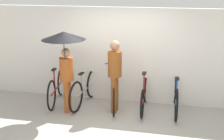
# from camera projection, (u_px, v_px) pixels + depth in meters

# --- Properties ---
(ground_plane) EXTENTS (30.00, 30.00, 0.00)m
(ground_plane) POSITION_uv_depth(u_px,v_px,m) (102.00, 128.00, 6.58)
(ground_plane) COLOR #9E998E
(back_wall) EXTENTS (10.97, 0.12, 2.39)m
(back_wall) POSITION_uv_depth(u_px,v_px,m) (118.00, 55.00, 7.87)
(back_wall) COLOR silver
(back_wall) RESTS_ON ground
(parked_bicycle_0) EXTENTS (0.45, 1.76, 0.99)m
(parked_bicycle_0) POSITION_uv_depth(u_px,v_px,m) (57.00, 87.00, 7.92)
(parked_bicycle_0) COLOR black
(parked_bicycle_0) RESTS_ON ground
(parked_bicycle_1) EXTENTS (0.44, 1.80, 1.08)m
(parked_bicycle_1) POSITION_uv_depth(u_px,v_px,m) (85.00, 89.00, 7.78)
(parked_bicycle_1) COLOR black
(parked_bicycle_1) RESTS_ON ground
(parked_bicycle_2) EXTENTS (0.53, 1.67, 0.98)m
(parked_bicycle_2) POSITION_uv_depth(u_px,v_px,m) (114.00, 93.00, 7.62)
(parked_bicycle_2) COLOR black
(parked_bicycle_2) RESTS_ON ground
(parked_bicycle_3) EXTENTS (0.44, 1.66, 1.09)m
(parked_bicycle_3) POSITION_uv_depth(u_px,v_px,m) (144.00, 95.00, 7.49)
(parked_bicycle_3) COLOR black
(parked_bicycle_3) RESTS_ON ground
(parked_bicycle_4) EXTENTS (0.44, 1.83, 1.10)m
(parked_bicycle_4) POSITION_uv_depth(u_px,v_px,m) (176.00, 96.00, 7.36)
(parked_bicycle_4) COLOR black
(parked_bicycle_4) RESTS_ON ground
(pedestrian_leading) EXTENTS (0.98, 0.98, 1.94)m
(pedestrian_leading) POSITION_uv_depth(u_px,v_px,m) (65.00, 50.00, 6.95)
(pedestrian_leading) COLOR #9E4C1E
(pedestrian_leading) RESTS_ON ground
(pedestrian_center) EXTENTS (0.32, 0.32, 1.72)m
(pedestrian_center) POSITION_uv_depth(u_px,v_px,m) (115.00, 71.00, 7.17)
(pedestrian_center) COLOR brown
(pedestrian_center) RESTS_ON ground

